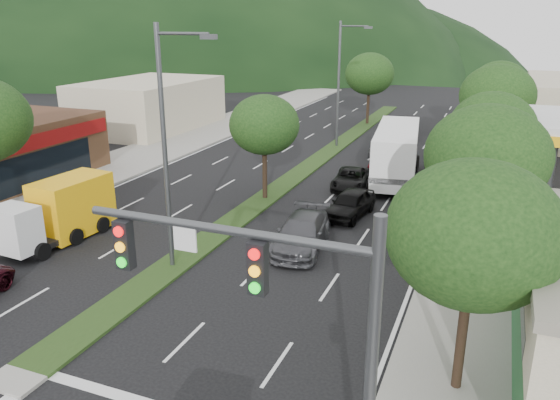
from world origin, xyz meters
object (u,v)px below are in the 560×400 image
at_px(box_truck, 62,213).
at_px(tree_r_c, 492,128).
at_px(tree_med_far, 370,74).
at_px(car_queue_e, 386,144).
at_px(tree_r_d, 497,96).
at_px(motorhome, 396,153).
at_px(tree_med_near, 264,125).
at_px(streetlight_mid, 341,79).
at_px(car_queue_c, 384,162).
at_px(car_queue_d, 351,179).
at_px(traffic_signal, 291,322).
at_px(tree_r_e, 499,84).
at_px(car_queue_f, 406,128).
at_px(car_queue_a, 350,204).
at_px(streetlight_near, 168,139).
at_px(tree_r_a, 474,234).
at_px(car_queue_b, 302,233).
at_px(tree_r_b, 487,157).

bearing_deg(box_truck, tree_r_c, -144.52).
xyz_separation_m(tree_med_far, car_queue_e, (4.30, -12.01, -4.24)).
xyz_separation_m(tree_r_d, motorhome, (-5.64, -5.23, -3.32)).
distance_m(tree_med_near, box_truck, 11.73).
height_order(tree_med_far, streetlight_mid, streetlight_mid).
xyz_separation_m(car_queue_c, car_queue_d, (-1.07, -5.00, 0.02)).
distance_m(traffic_signal, tree_r_e, 41.65).
bearing_deg(car_queue_f, car_queue_a, -92.01).
xyz_separation_m(streetlight_near, car_queue_a, (5.21, 8.99, -4.86)).
distance_m(traffic_signal, car_queue_e, 34.09).
distance_m(tree_r_a, tree_r_d, 26.00).
xyz_separation_m(traffic_signal, tree_med_far, (-9.03, 45.54, 0.36)).
distance_m(tree_med_far, car_queue_c, 18.33).
bearing_deg(car_queue_c, car_queue_f, 99.09).
bearing_deg(streetlight_mid, car_queue_d, -70.29).
bearing_deg(traffic_signal, car_queue_c, 97.62).
distance_m(traffic_signal, car_queue_a, 19.29).
bearing_deg(car_queue_f, car_queue_e, -96.18).
bearing_deg(car_queue_f, tree_r_c, -73.59).
bearing_deg(tree_med_near, box_truck, -125.24).
xyz_separation_m(car_queue_c, car_queue_f, (-0.62, 12.85, 0.08)).
bearing_deg(car_queue_a, streetlight_near, -112.41).
height_order(car_queue_b, car_queue_c, car_queue_b).
bearing_deg(car_queue_d, tree_r_b, -57.79).
relative_size(streetlight_mid, car_queue_a, 2.37).
height_order(traffic_signal, tree_med_far, tree_med_far).
distance_m(streetlight_mid, car_queue_c, 9.27).
bearing_deg(car_queue_b, tree_r_a, -53.86).
distance_m(tree_r_d, tree_med_far, 18.44).
xyz_separation_m(tree_r_b, car_queue_c, (-6.79, 14.99, -4.44)).
bearing_deg(car_queue_c, motorhome, -56.41).
xyz_separation_m(streetlight_mid, car_queue_f, (4.39, 6.85, -4.91)).
bearing_deg(traffic_signal, tree_r_e, 85.91).
bearing_deg(tree_r_a, tree_r_c, 90.00).
height_order(tree_r_c, motorhome, tree_r_c).
bearing_deg(streetlight_mid, car_queue_f, 57.36).
bearing_deg(streetlight_near, motorhome, 69.85).
relative_size(tree_med_far, car_queue_d, 1.56).
relative_size(tree_med_near, car_queue_a, 1.43).
bearing_deg(tree_r_b, car_queue_d, 128.16).
height_order(tree_r_d, car_queue_b, tree_r_d).
xyz_separation_m(car_queue_f, motorhome, (1.77, -15.08, 1.19)).
relative_size(streetlight_near, car_queue_a, 2.37).
distance_m(tree_r_e, motorhome, 16.52).
distance_m(tree_r_a, streetlight_near, 12.48).
bearing_deg(motorhome, car_queue_d, -135.88).
relative_size(tree_r_a, car_queue_e, 1.48).
distance_m(traffic_signal, tree_med_near, 21.53).
bearing_deg(streetlight_near, car_queue_a, 59.94).
xyz_separation_m(tree_med_far, car_queue_d, (4.15, -22.01, -4.39)).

